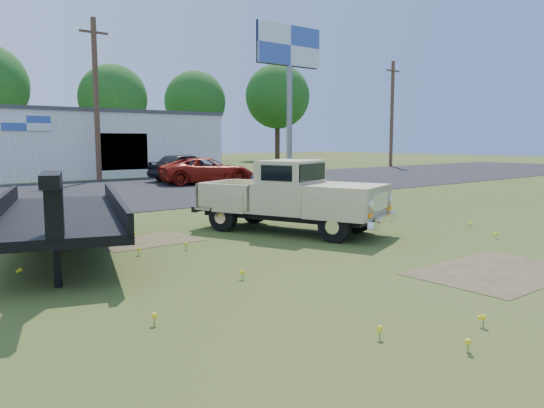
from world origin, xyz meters
The scene contains 15 objects.
ground centered at (0.00, 0.00, 0.00)m, with size 140.00×140.00×0.00m, color #344716.
asphalt_lot centered at (0.00, 15.00, 0.00)m, with size 90.00×14.00×0.02m, color black.
dirt_patch_a centered at (1.50, -3.00, 0.00)m, with size 3.00×2.00×0.01m, color #4C4028.
dirt_patch_b centered at (-2.00, 3.50, 0.00)m, with size 2.20×1.60×0.01m, color #4C4028.
commercial_building centered at (6.00, 26.99, 2.10)m, with size 14.20×8.20×4.15m.
billboard centered at (20.00, 24.04, 8.54)m, with size 6.10×0.45×11.05m.
utility_pole_mid centered at (4.00, 22.00, 4.60)m, with size 1.60×0.30×9.00m.
utility_pole_east centered at (30.00, 22.00, 4.60)m, with size 1.60×0.30×9.00m.
treeline_e centered at (12.00, 39.00, 5.98)m, with size 6.08×6.08×9.04m.
treeline_f centered at (22.00, 41.50, 6.30)m, with size 6.40×6.40×9.52m.
treeline_g centered at (32.00, 40.00, 7.25)m, with size 7.36×7.36×10.95m.
vintage_pickup_truck centered at (1.37, 2.37, 0.90)m, with size 1.93×4.97×1.81m, color beige, non-canonical shape.
flatbed_trailer centered at (-3.97, 3.25, 0.93)m, with size 2.26×6.79×1.85m, color black, non-canonical shape.
red_pickup centered at (7.55, 16.16, 0.68)m, with size 2.26×4.90×1.36m, color maroon.
dark_sedan centered at (7.88, 19.05, 0.78)m, with size 1.83×4.56×1.55m, color black.
Camera 1 is at (-7.26, -7.58, 2.29)m, focal length 35.00 mm.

